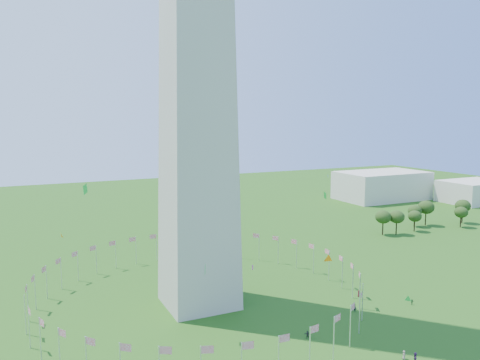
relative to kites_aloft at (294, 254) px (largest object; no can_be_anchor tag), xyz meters
name	(u,v)px	position (x,y,z in m)	size (l,w,h in m)	color
flag_ring	(199,287)	(-10.83, 27.31, -14.49)	(80.24, 80.24, 9.00)	silver
gov_building_east_a	(382,185)	(139.17, 127.31, -10.99)	(50.00, 30.00, 16.00)	beige
gov_building_east_b	(474,192)	(179.17, 97.31, -12.99)	(35.00, 25.00, 12.00)	beige
kites_aloft	(294,254)	(0.00, 0.00, 0.00)	(121.71, 71.35, 35.91)	orange
tree_line_east	(424,217)	(104.32, 62.88, -14.07)	(53.66, 15.36, 10.86)	#2E4D19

